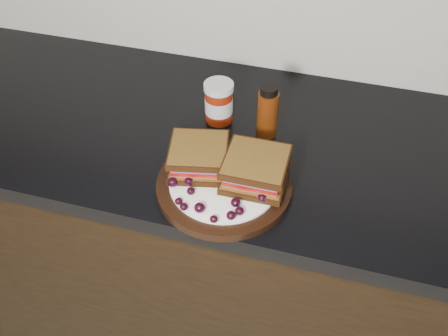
# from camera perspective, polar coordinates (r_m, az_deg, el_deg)

# --- Properties ---
(base_cabinets) EXTENTS (3.96, 0.58, 0.86)m
(base_cabinets) POSITION_cam_1_polar(r_m,az_deg,el_deg) (1.57, -8.05, -7.84)
(base_cabinets) COLOR black
(base_cabinets) RESTS_ON ground_plane
(countertop) EXTENTS (3.98, 0.60, 0.04)m
(countertop) POSITION_cam_1_polar(r_m,az_deg,el_deg) (1.25, -10.06, 5.07)
(countertop) COLOR black
(countertop) RESTS_ON base_cabinets
(plate) EXTENTS (0.28, 0.28, 0.02)m
(plate) POSITION_cam_1_polar(r_m,az_deg,el_deg) (1.03, -0.00, -2.04)
(plate) COLOR black
(plate) RESTS_ON countertop
(sandwich_left) EXTENTS (0.14, 0.14, 0.05)m
(sandwich_left) POSITION_cam_1_polar(r_m,az_deg,el_deg) (1.03, -2.90, 1.26)
(sandwich_left) COLOR brown
(sandwich_left) RESTS_ON plate
(sandwich_right) EXTENTS (0.13, 0.13, 0.06)m
(sandwich_right) POSITION_cam_1_polar(r_m,az_deg,el_deg) (1.01, 3.63, -0.15)
(sandwich_right) COLOR brown
(sandwich_right) RESTS_ON plate
(grape_0) EXTENTS (0.02, 0.02, 0.02)m
(grape_0) POSITION_cam_1_polar(r_m,az_deg,el_deg) (1.01, -5.89, -1.61)
(grape_0) COLOR black
(grape_0) RESTS_ON plate
(grape_1) EXTENTS (0.02, 0.02, 0.02)m
(grape_1) POSITION_cam_1_polar(r_m,az_deg,el_deg) (0.99, -3.81, -2.64)
(grape_1) COLOR black
(grape_1) RESTS_ON plate
(grape_2) EXTENTS (0.02, 0.02, 0.01)m
(grape_2) POSITION_cam_1_polar(r_m,az_deg,el_deg) (0.98, -5.20, -3.80)
(grape_2) COLOR black
(grape_2) RESTS_ON plate
(grape_3) EXTENTS (0.02, 0.02, 0.02)m
(grape_3) POSITION_cam_1_polar(r_m,az_deg,el_deg) (0.97, -4.61, -4.43)
(grape_3) COLOR black
(grape_3) RESTS_ON plate
(grape_4) EXTENTS (0.02, 0.02, 0.02)m
(grape_4) POSITION_cam_1_polar(r_m,az_deg,el_deg) (0.96, -2.82, -4.55)
(grape_4) COLOR black
(grape_4) RESTS_ON plate
(grape_5) EXTENTS (0.01, 0.01, 0.01)m
(grape_5) POSITION_cam_1_polar(r_m,az_deg,el_deg) (0.96, -2.54, -4.54)
(grape_5) COLOR black
(grape_5) RESTS_ON plate
(grape_6) EXTENTS (0.02, 0.02, 0.01)m
(grape_6) POSITION_cam_1_polar(r_m,az_deg,el_deg) (0.94, -1.17, -5.85)
(grape_6) COLOR black
(grape_6) RESTS_ON plate
(grape_7) EXTENTS (0.02, 0.02, 0.02)m
(grape_7) POSITION_cam_1_polar(r_m,az_deg,el_deg) (0.95, 0.80, -5.44)
(grape_7) COLOR black
(grape_7) RESTS_ON plate
(grape_8) EXTENTS (0.02, 0.02, 0.02)m
(grape_8) POSITION_cam_1_polar(r_m,az_deg,el_deg) (0.95, 1.79, -4.94)
(grape_8) COLOR black
(grape_8) RESTS_ON plate
(grape_9) EXTENTS (0.02, 0.02, 0.02)m
(grape_9) POSITION_cam_1_polar(r_m,az_deg,el_deg) (0.97, 1.32, -3.96)
(grape_9) COLOR black
(grape_9) RESTS_ON plate
(grape_10) EXTENTS (0.02, 0.02, 0.02)m
(grape_10) POSITION_cam_1_polar(r_m,az_deg,el_deg) (0.98, 4.39, -3.41)
(grape_10) COLOR black
(grape_10) RESTS_ON plate
(grape_11) EXTENTS (0.02, 0.02, 0.02)m
(grape_11) POSITION_cam_1_polar(r_m,az_deg,el_deg) (0.99, 4.23, -2.86)
(grape_11) COLOR black
(grape_11) RESTS_ON plate
(grape_12) EXTENTS (0.02, 0.02, 0.02)m
(grape_12) POSITION_cam_1_polar(r_m,az_deg,el_deg) (0.99, 4.91, -2.52)
(grape_12) COLOR black
(grape_12) RESTS_ON plate
(grape_13) EXTENTS (0.02, 0.02, 0.02)m
(grape_13) POSITION_cam_1_polar(r_m,az_deg,el_deg) (1.01, 5.45, -1.43)
(grape_13) COLOR black
(grape_13) RESTS_ON plate
(grape_14) EXTENTS (0.02, 0.02, 0.02)m
(grape_14) POSITION_cam_1_polar(r_m,az_deg,el_deg) (1.03, 4.00, -0.62)
(grape_14) COLOR black
(grape_14) RESTS_ON plate
(grape_15) EXTENTS (0.02, 0.02, 0.02)m
(grape_15) POSITION_cam_1_polar(r_m,az_deg,el_deg) (1.03, 3.35, -0.44)
(grape_15) COLOR black
(grape_15) RESTS_ON plate
(grape_16) EXTENTS (0.02, 0.02, 0.01)m
(grape_16) POSITION_cam_1_polar(r_m,az_deg,el_deg) (1.06, -2.53, 1.26)
(grape_16) COLOR black
(grape_16) RESTS_ON plate
(grape_17) EXTENTS (0.02, 0.02, 0.02)m
(grape_17) POSITION_cam_1_polar(r_m,az_deg,el_deg) (1.05, -2.84, 0.92)
(grape_17) COLOR black
(grape_17) RESTS_ON plate
(grape_18) EXTENTS (0.02, 0.02, 0.02)m
(grape_18) POSITION_cam_1_polar(r_m,az_deg,el_deg) (1.05, -4.13, 0.81)
(grape_18) COLOR black
(grape_18) RESTS_ON plate
(grape_19) EXTENTS (0.02, 0.02, 0.02)m
(grape_19) POSITION_cam_1_polar(r_m,az_deg,el_deg) (1.04, -3.89, -0.01)
(grape_19) COLOR black
(grape_19) RESTS_ON plate
(grape_20) EXTENTS (0.02, 0.02, 0.02)m
(grape_20) POSITION_cam_1_polar(r_m,az_deg,el_deg) (1.01, -4.03, -1.52)
(grape_20) COLOR black
(grape_20) RESTS_ON plate
(grape_21) EXTENTS (0.02, 0.02, 0.02)m
(grape_21) POSITION_cam_1_polar(r_m,az_deg,el_deg) (1.04, -1.79, 0.21)
(grape_21) COLOR black
(grape_21) RESTS_ON plate
(grape_22) EXTENTS (0.02, 0.02, 0.02)m
(grape_22) POSITION_cam_1_polar(r_m,az_deg,el_deg) (1.03, -2.86, -0.28)
(grape_22) COLOR black
(grape_22) RESTS_ON plate
(grape_23) EXTENTS (0.02, 0.02, 0.02)m
(grape_23) POSITION_cam_1_polar(r_m,az_deg,el_deg) (1.05, -5.12, 0.44)
(grape_23) COLOR black
(grape_23) RESTS_ON plate
(condiment_jar) EXTENTS (0.08, 0.08, 0.10)m
(condiment_jar) POSITION_cam_1_polar(r_m,az_deg,el_deg) (1.18, -0.59, 7.54)
(condiment_jar) COLOR maroon
(condiment_jar) RESTS_ON countertop
(oil_bottle) EXTENTS (0.06, 0.06, 0.13)m
(oil_bottle) POSITION_cam_1_polar(r_m,az_deg,el_deg) (1.13, 5.00, 6.49)
(oil_bottle) COLOR #512008
(oil_bottle) RESTS_ON countertop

